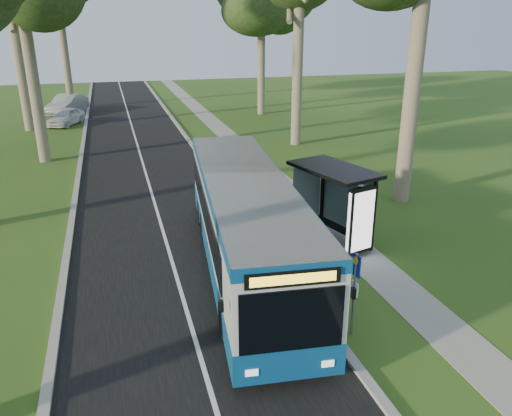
{
  "coord_description": "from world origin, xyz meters",
  "views": [
    {
      "loc": [
        -5.04,
        -13.02,
        7.75
      ],
      "look_at": [
        -0.43,
        2.76,
        1.6
      ],
      "focal_mm": 35.0,
      "sensor_mm": 36.0,
      "label": 1
    }
  ],
  "objects_px": {
    "car_white": "(66,117)",
    "bus": "(246,224)",
    "bus_shelter": "(343,194)",
    "litter_bin": "(312,240)",
    "bus_stop_sign": "(355,285)",
    "car_silver": "(67,104)"
  },
  "relations": [
    {
      "from": "bus",
      "to": "bus_shelter",
      "type": "relative_size",
      "value": 3.3
    },
    {
      "from": "bus_stop_sign",
      "to": "car_white",
      "type": "relative_size",
      "value": 0.58
    },
    {
      "from": "bus_stop_sign",
      "to": "car_silver",
      "type": "height_order",
      "value": "bus_stop_sign"
    },
    {
      "from": "bus",
      "to": "bus_stop_sign",
      "type": "height_order",
      "value": "bus"
    },
    {
      "from": "bus_shelter",
      "to": "litter_bin",
      "type": "height_order",
      "value": "bus_shelter"
    },
    {
      "from": "bus_stop_sign",
      "to": "car_silver",
      "type": "relative_size",
      "value": 0.45
    },
    {
      "from": "bus_shelter",
      "to": "litter_bin",
      "type": "relative_size",
      "value": 3.89
    },
    {
      "from": "bus_stop_sign",
      "to": "bus",
      "type": "bearing_deg",
      "value": 106.8
    },
    {
      "from": "bus",
      "to": "car_white",
      "type": "height_order",
      "value": "bus"
    },
    {
      "from": "bus",
      "to": "car_white",
      "type": "relative_size",
      "value": 3.06
    },
    {
      "from": "bus",
      "to": "car_white",
      "type": "bearing_deg",
      "value": 110.5
    },
    {
      "from": "bus",
      "to": "bus_stop_sign",
      "type": "relative_size",
      "value": 5.25
    },
    {
      "from": "litter_bin",
      "to": "bus",
      "type": "bearing_deg",
      "value": -166.8
    },
    {
      "from": "car_white",
      "to": "bus",
      "type": "bearing_deg",
      "value": -51.16
    },
    {
      "from": "bus",
      "to": "car_silver",
      "type": "distance_m",
      "value": 34.2
    },
    {
      "from": "car_white",
      "to": "car_silver",
      "type": "distance_m",
      "value": 5.38
    },
    {
      "from": "car_white",
      "to": "car_silver",
      "type": "bearing_deg",
      "value": 116.15
    },
    {
      "from": "bus_stop_sign",
      "to": "car_white",
      "type": "distance_m",
      "value": 33.5
    },
    {
      "from": "litter_bin",
      "to": "car_white",
      "type": "distance_m",
      "value": 29.1
    },
    {
      "from": "bus_shelter",
      "to": "car_white",
      "type": "xyz_separation_m",
      "value": [
        -11.03,
        27.14,
        -1.36
      ]
    },
    {
      "from": "bus_shelter",
      "to": "car_silver",
      "type": "height_order",
      "value": "bus_shelter"
    },
    {
      "from": "car_white",
      "to": "bus_stop_sign",
      "type": "bearing_deg",
      "value": -50.15
    }
  ]
}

